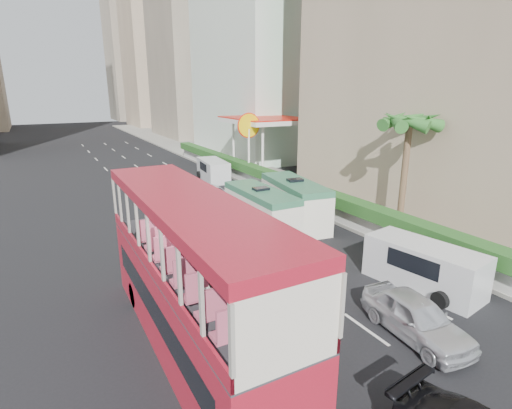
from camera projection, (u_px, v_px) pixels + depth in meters
ground_plane at (337, 301)px, 15.90m from camera, size 200.00×200.00×0.00m
double_decker_bus at (192, 276)px, 12.42m from camera, size 2.50×11.00×5.06m
car_silver_lane_a at (244, 272)px, 18.40m from camera, size 1.84×4.75×1.54m
car_silver_lane_b at (414, 335)px, 13.68m from camera, size 2.10×4.37×1.44m
van_asset at (212, 205)px, 28.92m from camera, size 3.04×5.29×1.39m
minibus_near at (261, 212)px, 23.11m from camera, size 2.00×5.85×2.59m
minibus_far at (294, 203)px, 24.71m from camera, size 2.94×6.36×2.71m
panel_van_near at (424, 266)px, 16.78m from camera, size 2.65×5.01×1.90m
panel_van_far at (213, 170)px, 36.70m from camera, size 2.37×4.85×1.87m
sidewalk at (247, 170)px, 41.08m from camera, size 6.00×120.00×0.18m
kerb_wall at (281, 191)px, 30.36m from camera, size 0.30×44.00×1.00m
hedge at (281, 180)px, 30.13m from camera, size 1.10×44.00×0.70m
palm_tree at (404, 179)px, 21.94m from camera, size 0.36×0.36×6.40m
shell_station at (265, 146)px, 39.12m from camera, size 6.50×8.00×5.50m
tower_far_a at (157, 23)px, 86.62m from camera, size 14.00×14.00×44.00m
tower_far_b at (135, 42)px, 105.68m from camera, size 14.00×14.00×40.00m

